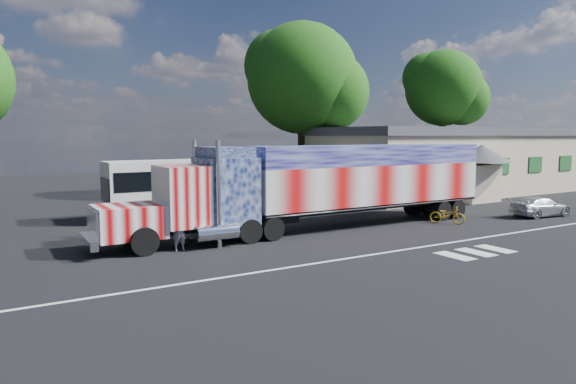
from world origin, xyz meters
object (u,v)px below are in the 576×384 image
semi_truck (328,183)px  woman (180,231)px  parked_car (540,207)px  bicycle (447,215)px  tree_ne_a (304,79)px  tree_far_ne (445,89)px  coach_bus (205,186)px

semi_truck → woman: semi_truck is taller
parked_car → bicycle: parked_car is taller
woman → bicycle: (14.18, -1.05, -0.33)m
woman → tree_ne_a: (15.09, 14.27, 8.12)m
tree_far_ne → coach_bus: bearing=-163.9°
woman → bicycle: bearing=2.1°
woman → bicycle: 14.22m
woman → tree_ne_a: 22.30m
coach_bus → tree_far_ne: size_ratio=0.85×
coach_bus → bicycle: coach_bus is taller
semi_truck → tree_ne_a: 16.46m
semi_truck → bicycle: size_ratio=11.63×
woman → tree_ne_a: size_ratio=0.12×
coach_bus → tree_far_ne: bearing=16.1°
coach_bus → bicycle: bearing=-43.8°
semi_truck → coach_bus: semi_truck is taller
semi_truck → tree_far_ne: (25.13, 15.57, 6.95)m
coach_bus → bicycle: (9.77, -9.38, -1.21)m
coach_bus → semi_truck: bearing=-64.2°
coach_bus → woman: (-4.41, -8.34, -0.88)m
parked_car → woman: 20.80m
parked_car → tree_ne_a: size_ratio=0.29×
parked_car → tree_far_ne: size_ratio=0.30×
bicycle → tree_ne_a: 17.52m
coach_bus → woman: coach_bus is taller
parked_car → tree_ne_a: bearing=25.5°
woman → tree_ne_a: tree_ne_a is taller
semi_truck → bicycle: semi_truck is taller
tree_far_ne → bicycle: bearing=-137.0°
tree_far_ne → parked_car: bearing=-123.6°
bicycle → coach_bus: bearing=102.3°
tree_ne_a → coach_bus: bearing=-151.0°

